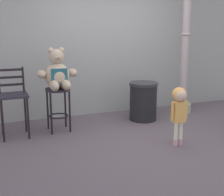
# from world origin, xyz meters

# --- Properties ---
(ground_plane) EXTENTS (24.00, 24.00, 0.00)m
(ground_plane) POSITION_xyz_m (0.00, 0.00, 0.00)
(ground_plane) COLOR #5A4E54
(building_wall) EXTENTS (6.23, 0.30, 3.76)m
(building_wall) POSITION_xyz_m (0.00, 1.86, 1.88)
(building_wall) COLOR #969895
(building_wall) RESTS_ON ground_plane
(bar_stool_with_teddy) EXTENTS (0.40, 0.40, 0.72)m
(bar_stool_with_teddy) POSITION_xyz_m (-1.14, 0.94, 0.52)
(bar_stool_with_teddy) COLOR #26222D
(bar_stool_with_teddy) RESTS_ON ground_plane
(teddy_bear) EXTENTS (0.64, 0.58, 0.66)m
(teddy_bear) POSITION_xyz_m (-1.14, 0.91, 0.95)
(teddy_bear) COLOR tan
(teddy_bear) RESTS_ON bar_stool_with_teddy
(child_walking) EXTENTS (0.27, 0.22, 0.86)m
(child_walking) POSITION_xyz_m (0.32, -0.37, 0.62)
(child_walking) COLOR #C7999E
(child_walking) RESTS_ON ground_plane
(trash_bin) EXTENTS (0.53, 0.53, 0.71)m
(trash_bin) POSITION_xyz_m (0.45, 0.97, 0.36)
(trash_bin) COLOR black
(trash_bin) RESTS_ON ground_plane
(lamppost) EXTENTS (0.35, 0.35, 2.69)m
(lamppost) POSITION_xyz_m (1.45, 1.17, 1.05)
(lamppost) COLOR #A8AC95
(lamppost) RESTS_ON ground_plane
(bar_chair_empty) EXTENTS (0.43, 0.43, 1.07)m
(bar_chair_empty) POSITION_xyz_m (-1.84, 0.92, 0.62)
(bar_chair_empty) COLOR #26222D
(bar_chair_empty) RESTS_ON ground_plane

